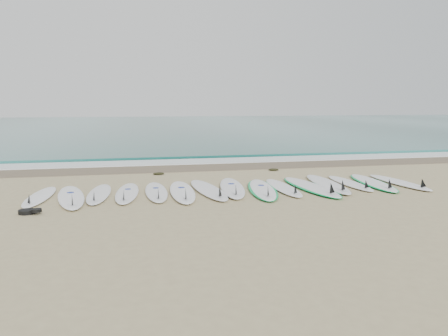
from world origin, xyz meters
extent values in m
plane|color=tan|center=(0.00, 0.00, 0.00)|extent=(120.00, 120.00, 0.00)
cube|color=#236760|center=(0.00, 32.50, 0.01)|extent=(120.00, 55.00, 0.03)
cube|color=brown|center=(0.00, 4.10, 0.01)|extent=(120.00, 1.80, 0.01)
cube|color=silver|center=(0.00, 5.50, 0.02)|extent=(120.00, 1.40, 0.04)
cube|color=#236760|center=(0.00, 7.00, 0.05)|extent=(120.00, 1.00, 0.10)
ellipsoid|color=white|center=(-4.57, 0.14, 0.04)|extent=(0.64, 2.37, 0.08)
cone|color=black|center=(-4.63, -0.72, 0.18)|extent=(0.21, 0.26, 0.25)
ellipsoid|color=white|center=(-3.87, -0.08, 0.05)|extent=(0.98, 2.82, 0.09)
cone|color=black|center=(-3.72, -1.08, 0.21)|extent=(0.28, 0.33, 0.29)
cylinder|color=navy|center=(-3.91, 0.18, 0.09)|extent=(0.18, 0.18, 0.01)
ellipsoid|color=white|center=(-3.26, 0.16, 0.04)|extent=(0.64, 2.46, 0.08)
cone|color=black|center=(-3.31, -0.73, 0.18)|extent=(0.22, 0.27, 0.26)
ellipsoid|color=white|center=(-2.61, 0.12, 0.04)|extent=(0.70, 2.55, 0.08)
cone|color=black|center=(-2.68, -0.80, 0.19)|extent=(0.23, 0.28, 0.27)
cylinder|color=navy|center=(-2.60, 0.36, 0.09)|extent=(0.16, 0.16, 0.01)
ellipsoid|color=white|center=(-1.93, 0.12, 0.04)|extent=(0.54, 2.52, 0.08)
cone|color=black|center=(-1.93, -0.80, 0.19)|extent=(0.21, 0.27, 0.27)
cylinder|color=navy|center=(-1.92, 0.36, 0.09)|extent=(0.15, 0.15, 0.01)
ellipsoid|color=white|center=(-1.31, -0.03, 0.05)|extent=(0.69, 2.81, 0.09)
cone|color=black|center=(-1.35, -1.05, 0.21)|extent=(0.25, 0.31, 0.30)
cylinder|color=navy|center=(-1.30, 0.24, 0.09)|extent=(0.17, 0.17, 0.01)
ellipsoid|color=white|center=(-0.66, 0.08, 0.05)|extent=(0.82, 2.83, 0.09)
cone|color=black|center=(-0.57, -0.94, 0.21)|extent=(0.26, 0.32, 0.30)
ellipsoid|color=white|center=(-0.01, 0.20, 0.05)|extent=(0.98, 2.86, 0.09)
cone|color=black|center=(-0.16, -0.81, 0.21)|extent=(0.28, 0.33, 0.30)
cylinder|color=navy|center=(0.03, 0.47, 0.09)|extent=(0.18, 0.18, 0.01)
ellipsoid|color=white|center=(0.68, -0.15, 0.05)|extent=(1.04, 2.81, 0.09)
ellipsoid|color=#00B451|center=(0.68, -0.15, 0.04)|extent=(1.14, 2.85, 0.06)
cone|color=black|center=(0.50, -1.14, 0.21)|extent=(0.28, 0.33, 0.29)
cylinder|color=navy|center=(0.72, 0.11, 0.09)|extent=(0.18, 0.18, 0.01)
ellipsoid|color=white|center=(1.26, -0.03, 0.04)|extent=(0.58, 2.49, 0.08)
cone|color=black|center=(1.24, -0.94, 0.19)|extent=(0.22, 0.27, 0.26)
ellipsoid|color=white|center=(1.97, -0.12, 0.05)|extent=(0.78, 2.93, 0.09)
ellipsoid|color=#00B451|center=(1.97, -0.12, 0.04)|extent=(0.88, 2.96, 0.07)
cone|color=black|center=(2.04, -1.17, 0.22)|extent=(0.26, 0.32, 0.31)
ellipsoid|color=silver|center=(2.57, 0.17, 0.05)|extent=(0.86, 2.93, 0.09)
cone|color=black|center=(2.47, -0.88, 0.22)|extent=(0.27, 0.33, 0.31)
ellipsoid|color=white|center=(3.22, 0.17, 0.04)|extent=(0.53, 2.38, 0.08)
cone|color=black|center=(3.20, -0.70, 0.18)|extent=(0.20, 0.26, 0.25)
ellipsoid|color=white|center=(3.86, 0.09, 0.05)|extent=(0.91, 2.76, 0.09)
ellipsoid|color=#00B451|center=(3.86, 0.09, 0.04)|extent=(1.01, 2.79, 0.06)
cone|color=black|center=(3.73, -0.89, 0.21)|extent=(0.26, 0.32, 0.29)
ellipsoid|color=white|center=(4.58, 0.00, 0.04)|extent=(0.66, 2.58, 0.08)
cone|color=black|center=(4.62, -0.94, 0.19)|extent=(0.23, 0.28, 0.27)
ellipsoid|color=black|center=(-1.68, 2.91, 0.03)|extent=(0.34, 0.27, 0.07)
ellipsoid|color=black|center=(2.02, 2.94, 0.03)|extent=(0.33, 0.26, 0.06)
cylinder|color=black|center=(-4.55, -1.33, 0.04)|extent=(0.32, 0.32, 0.08)
cylinder|color=black|center=(-4.35, -1.43, 0.08)|extent=(0.20, 0.20, 0.06)
camera|label=1|loc=(-2.52, -10.37, 2.17)|focal=35.00mm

